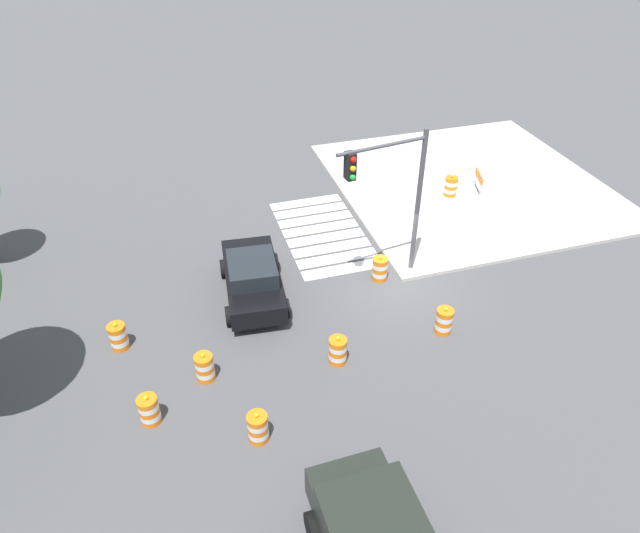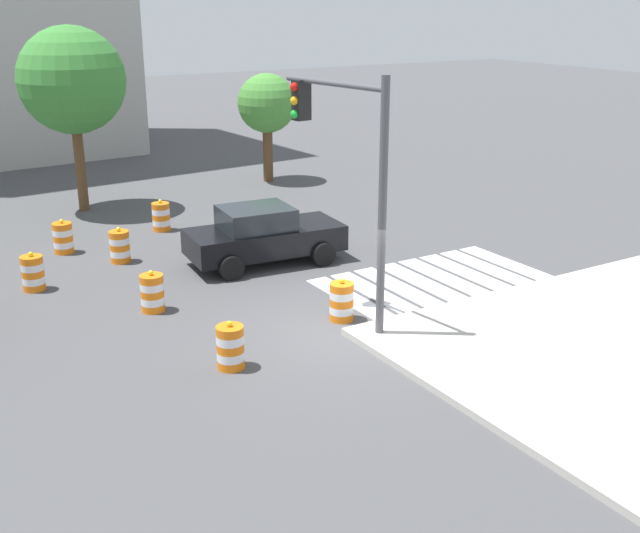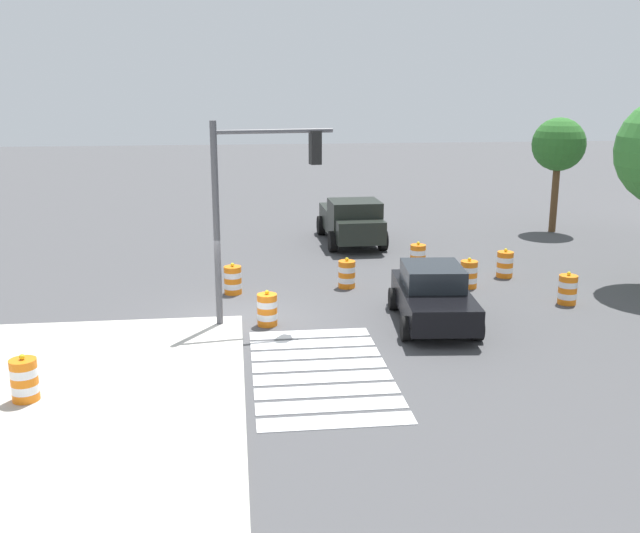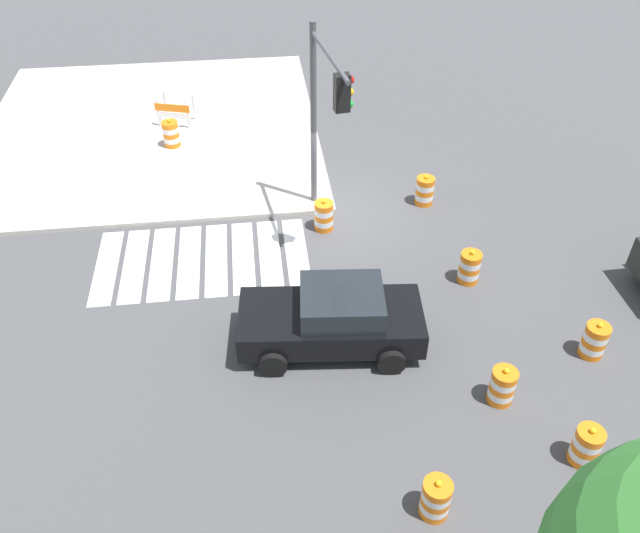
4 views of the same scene
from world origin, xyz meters
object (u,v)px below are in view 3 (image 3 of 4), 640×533
traffic_barrel_crosswalk_end (418,257)px  traffic_barrel_far_curb (347,274)px  pickup_truck (352,221)px  traffic_barrel_opposite_curb (505,264)px  traffic_barrel_lane_center (568,290)px  sports_car (433,295)px  street_tree_streetside_far (559,146)px  traffic_barrel_median_far (233,280)px  traffic_barrel_median_near (469,274)px  traffic_barrel_near_corner (267,310)px  traffic_barrel_on_sidewalk (24,380)px  traffic_light_pole (258,186)px

traffic_barrel_crosswalk_end → traffic_barrel_far_curb: 3.61m
pickup_truck → traffic_barrel_far_curb: pickup_truck is taller
traffic_barrel_opposite_curb → traffic_barrel_lane_center: bearing=13.1°
sports_car → street_tree_streetside_far: (-11.95, 8.84, 3.06)m
pickup_truck → street_tree_streetside_far: street_tree_streetside_far is taller
traffic_barrel_median_far → traffic_barrel_median_near: bearing=88.6°
sports_car → traffic_barrel_opposite_curb: sports_car is taller
traffic_barrel_near_corner → street_tree_streetside_far: (-11.60, 13.48, 3.42)m
traffic_barrel_median_near → traffic_barrel_lane_center: bearing=49.0°
traffic_barrel_far_curb → traffic_barrel_on_sidewalk: (8.21, -8.06, 0.15)m
traffic_barrel_crosswalk_end → sports_car: bearing=-10.3°
traffic_barrel_median_far → street_tree_streetside_far: (-8.34, 14.42, 3.42)m
traffic_barrel_median_near → street_tree_streetside_far: bearing=141.9°
traffic_barrel_far_curb → traffic_barrel_lane_center: same height
traffic_barrel_near_corner → traffic_barrel_lane_center: bearing=95.8°
traffic_barrel_far_curb → traffic_light_pole: (3.51, -2.98, 3.46)m
pickup_truck → traffic_barrel_median_far: pickup_truck is taller
traffic_barrel_opposite_curb → traffic_barrel_median_far: bearing=-84.2°
traffic_barrel_on_sidewalk → traffic_light_pole: traffic_light_pole is taller
traffic_barrel_opposite_curb → traffic_barrel_median_near: bearing=-55.4°
traffic_barrel_median_far → traffic_barrel_on_sidewalk: (7.93, -4.32, 0.15)m
traffic_barrel_near_corner → traffic_barrel_far_curb: 4.51m
pickup_truck → traffic_barrel_on_sidewalk: (14.79, -9.29, -0.37)m
traffic_barrel_lane_center → traffic_barrel_opposite_curb: (-3.27, -0.76, 0.00)m
traffic_barrel_crosswalk_end → traffic_barrel_median_far: (2.40, -6.67, 0.00)m
sports_car → traffic_barrel_opposite_curb: (-4.57, 3.83, -0.36)m
traffic_barrel_median_near → street_tree_streetside_far: size_ratio=0.20×
traffic_barrel_median_near → street_tree_streetside_far: street_tree_streetside_far is taller
pickup_truck → traffic_barrel_near_corner: size_ratio=5.09×
sports_car → traffic_barrel_far_curb: sports_car is taller
traffic_barrel_median_near → traffic_light_pole: size_ratio=0.19×
traffic_barrel_median_near → traffic_barrel_on_sidewalk: bearing=-57.3°
traffic_light_pole → traffic_barrel_opposite_curb: bearing=115.8°
traffic_barrel_far_curb → street_tree_streetside_far: bearing=127.0°
traffic_barrel_crosswalk_end → traffic_barrel_median_near: 2.80m
traffic_barrel_near_corner → traffic_light_pole: (-0.03, -0.19, 3.46)m
traffic_barrel_crosswalk_end → traffic_barrel_median_far: 7.09m
pickup_truck → traffic_barrel_on_sidewalk: 17.47m
traffic_barrel_crosswalk_end → street_tree_streetside_far: size_ratio=0.20×
traffic_barrel_near_corner → traffic_light_pole: traffic_light_pole is taller
traffic_barrel_median_near → traffic_barrel_lane_center: 3.22m
traffic_barrel_near_corner → traffic_barrel_on_sidewalk: (4.67, -5.27, 0.15)m
pickup_truck → traffic_light_pole: size_ratio=0.94×
traffic_barrel_near_corner → traffic_light_pole: size_ratio=0.19×
traffic_barrel_median_near → traffic_barrel_median_far: same height
traffic_barrel_far_curb → pickup_truck: bearing=169.4°
sports_car → street_tree_streetside_far: 15.18m
traffic_barrel_far_curb → sports_car: bearing=25.3°
traffic_barrel_crosswalk_end → traffic_barrel_median_near: size_ratio=1.00×
traffic_light_pole → traffic_barrel_median_near: bearing=113.5°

